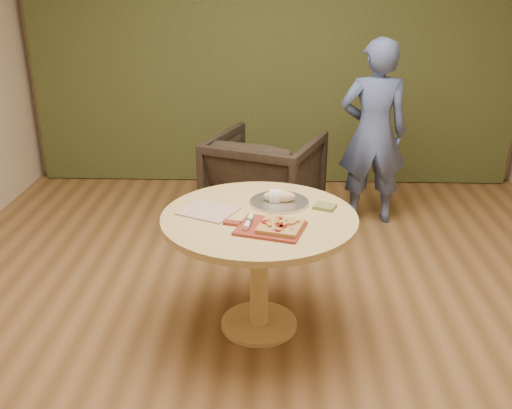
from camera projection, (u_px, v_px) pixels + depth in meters
The scene contains 12 objects.
room_shell at pixel (270, 111), 2.85m from camera, with size 5.04×6.04×2.84m.
curtain at pixel (274, 43), 5.54m from camera, with size 4.80×0.14×2.78m, color #373E1C.
pedestal_table at pixel (259, 237), 3.33m from camera, with size 1.13×1.13×0.75m.
pizza_paddle at pixel (269, 228), 3.09m from camera, with size 0.47×0.37×0.01m.
flatbread_pizza at pixel (280, 226), 3.07m from camera, with size 0.27×0.27×0.04m.
cutlery_roll at pixel (249, 222), 3.11m from camera, with size 0.05×0.20×0.03m.
newspaper at pixel (208, 211), 3.31m from camera, with size 0.30×0.25×0.01m, color silver.
serving_tray at pixel (279, 202), 3.44m from camera, with size 0.36×0.36×0.02m.
bread_roll at pixel (278, 196), 3.43m from camera, with size 0.19×0.09×0.09m.
green_packet at pixel (325, 207), 3.37m from camera, with size 0.12×0.10×0.02m, color #52602B.
armchair at pixel (265, 175), 4.87m from camera, with size 0.85×0.80×0.88m, color black.
person_standing at pixel (373, 133), 4.78m from camera, with size 0.58×0.38×1.58m, color #4A5C90.
Camera 1 is at (0.03, -2.82, 2.05)m, focal length 40.00 mm.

